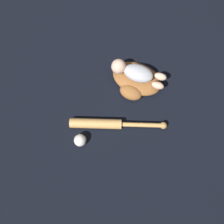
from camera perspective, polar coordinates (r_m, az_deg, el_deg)
The scene contains 5 objects.
ground_plane at distance 1.50m, azimuth 4.39°, elevation 6.91°, with size 6.00×6.00×0.00m, color black.
baseball_glove at distance 1.47m, azimuth 6.28°, elevation 8.10°, with size 0.35×0.29×0.08m.
baby_figure at distance 1.41m, azimuth 6.03°, elevation 10.30°, with size 0.36×0.12×0.10m.
baseball_bat at distance 1.38m, azimuth -1.62°, elevation -3.11°, with size 0.59×0.23×0.06m.
baseball at distance 1.36m, azimuth -8.32°, elevation -7.32°, with size 0.08×0.08×0.08m.
Camera 1 is at (-0.09, 0.59, 1.37)m, focal length 35.00 mm.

